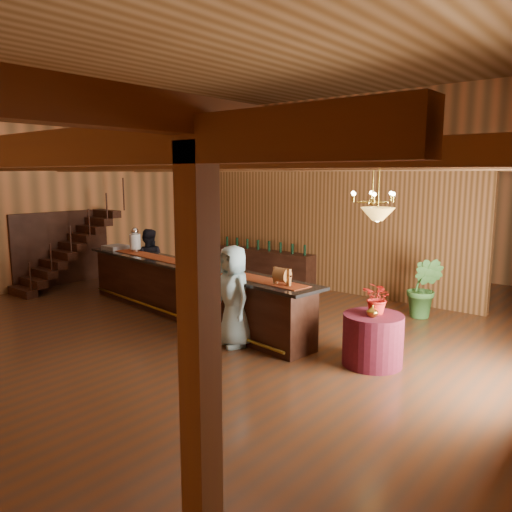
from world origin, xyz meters
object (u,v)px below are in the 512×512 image
Objects in this scene: raffle_drum at (282,275)px; staff_second at (149,262)px; chandelier_right at (373,197)px; guest at (234,296)px; round_table at (373,340)px; backbar_shelf at (263,266)px; tasting_bar at (187,290)px; pendant_lamp at (378,214)px; bartender at (228,281)px; chandelier_left at (200,179)px; floor_plant at (424,288)px; beverage_dispenser at (135,240)px.

raffle_drum is 0.20× the size of staff_second.
guest is (-1.70, -1.75, -1.72)m from chandelier_right.
raffle_drum is 0.19× the size of guest.
backbar_shelf is at bearing 144.23° from round_table.
tasting_bar is 20.40× the size of raffle_drum.
backbar_shelf is at bearing 149.32° from chandelier_right.
guest is (-2.30, -0.73, 0.49)m from round_table.
pendant_lamp reaches higher than raffle_drum.
guest is at bearing 135.07° from bartender.
chandelier_right reaches higher than tasting_bar.
raffle_drum is at bearing -20.51° from chandelier_left.
pendant_lamp is 0.69× the size of floor_plant.
tasting_bar is at bearing -8.15° from beverage_dispenser.
chandelier_left is 3.41m from guest.
chandelier_right is at bearing 144.86° from staff_second.
floor_plant is at bearing 45.15° from tasting_bar.
floor_plant is at bearing -8.55° from backbar_shelf.
chandelier_left is at bearing -79.29° from backbar_shelf.
round_table is at bearing 7.09° from tasting_bar.
guest reaches higher than bartender.
backbar_shelf is at bearing 101.20° from chandelier_left.
round_table is at bearing -36.27° from backbar_shelf.
chandelier_right is (4.03, 0.26, -0.28)m from chandelier_left.
round_table is at bearing -2.41° from beverage_dispenser.
floor_plant is at bearing 83.42° from chandelier_right.
beverage_dispenser is 0.46× the size of floor_plant.
pendant_lamp is (1.49, 0.41, 1.08)m from raffle_drum.
floor_plant is (4.26, 2.31, -2.24)m from chandelier_left.
raffle_drum is 1.80m from round_table.
floor_plant reaches higher than tasting_bar.
backbar_shelf is 6.43m from round_table.
chandelier_left and pendant_lamp have the same top height.
chandelier_left is at bearing 170.63° from round_table.
pendant_lamp reaches higher than backbar_shelf.
pendant_lamp is (4.63, -0.76, -0.49)m from chandelier_left.
chandelier_left is at bearing 159.49° from raffle_drum.
round_table is at bearing -59.55° from chandelier_right.
backbar_shelf is at bearing -64.68° from bartender.
floor_plant is (6.01, 2.81, -0.78)m from beverage_dispenser.
guest reaches higher than tasting_bar.
chandelier_left is 0.54× the size of bartender.
raffle_drum is 2.12m from chandelier_right.
beverage_dispenser is 3.81m from backbar_shelf.
raffle_drum is 2.50m from bartender.
tasting_bar is 8.67× the size of chandelier_left.
chandelier_left is 1.00× the size of chandelier_right.
chandelier_left is at bearing 15.85° from beverage_dispenser.
chandelier_left reaches higher than backbar_shelf.
chandelier_right is at bearing -31.17° from backbar_shelf.
raffle_drum is 3.72m from floor_plant.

